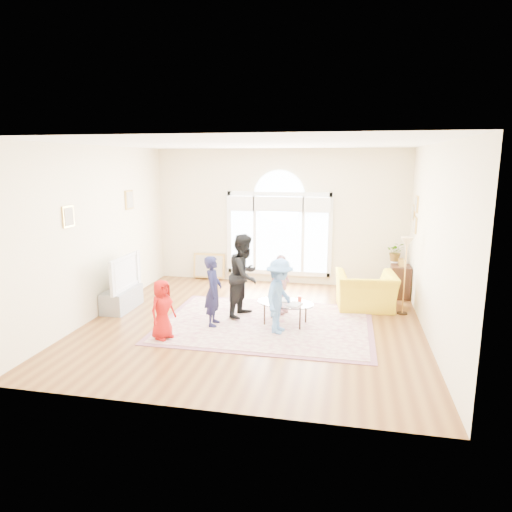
% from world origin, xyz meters
% --- Properties ---
extents(ground, '(6.00, 6.00, 0.00)m').
position_xyz_m(ground, '(0.00, 0.00, 0.00)').
color(ground, '#583216').
rests_on(ground, ground).
extents(room_shell, '(6.00, 6.00, 6.00)m').
position_xyz_m(room_shell, '(0.01, 2.83, 1.57)').
color(room_shell, beige).
rests_on(room_shell, ground).
extents(area_rug, '(3.60, 2.60, 0.02)m').
position_xyz_m(area_rug, '(0.24, 0.03, 0.01)').
color(area_rug, '#C0AF94').
rests_on(area_rug, ground).
extents(rug_border, '(3.80, 2.80, 0.01)m').
position_xyz_m(rug_border, '(0.24, 0.03, 0.01)').
color(rug_border, '#7E4D5B').
rests_on(rug_border, ground).
extents(tv_console, '(0.45, 1.00, 0.42)m').
position_xyz_m(tv_console, '(-2.75, 0.30, 0.21)').
color(tv_console, gray).
rests_on(tv_console, ground).
extents(television, '(0.18, 1.18, 0.68)m').
position_xyz_m(television, '(-2.74, 0.30, 0.76)').
color(television, black).
rests_on(television, tv_console).
extents(coffee_table, '(1.14, 0.84, 0.54)m').
position_xyz_m(coffee_table, '(0.58, 0.08, 0.40)').
color(coffee_table, silver).
rests_on(coffee_table, ground).
extents(armchair, '(1.24, 1.11, 0.74)m').
position_xyz_m(armchair, '(2.02, 1.29, 0.37)').
color(armchair, yellow).
rests_on(armchair, ground).
extents(side_cabinet, '(0.40, 0.50, 0.70)m').
position_xyz_m(side_cabinet, '(2.78, 2.27, 0.35)').
color(side_cabinet, black).
rests_on(side_cabinet, ground).
extents(floor_lamp, '(0.32, 0.32, 1.51)m').
position_xyz_m(floor_lamp, '(2.73, 1.13, 1.28)').
color(floor_lamp, black).
rests_on(floor_lamp, ground).
extents(plant_pedestal, '(0.20, 0.20, 0.70)m').
position_xyz_m(plant_pedestal, '(2.70, 2.74, 0.35)').
color(plant_pedestal, white).
rests_on(plant_pedestal, ground).
extents(potted_plant, '(0.41, 0.36, 0.43)m').
position_xyz_m(potted_plant, '(2.70, 2.74, 0.92)').
color(potted_plant, '#33722D').
rests_on(potted_plant, plant_pedestal).
extents(leaning_picture, '(0.80, 0.14, 0.62)m').
position_xyz_m(leaning_picture, '(-1.74, 2.90, 0.00)').
color(leaning_picture, tan).
rests_on(leaning_picture, ground).
extents(child_red, '(0.49, 0.57, 1.00)m').
position_xyz_m(child_red, '(-1.31, -1.02, 0.52)').
color(child_red, '#A6110E').
rests_on(child_red, area_rug).
extents(child_navy, '(0.34, 0.48, 1.26)m').
position_xyz_m(child_navy, '(-0.68, -0.23, 0.65)').
color(child_navy, '#161738').
rests_on(child_navy, area_rug).
extents(child_black, '(0.76, 0.88, 1.57)m').
position_xyz_m(child_black, '(-0.24, 0.38, 0.81)').
color(child_black, black).
rests_on(child_black, area_rug).
extents(child_pink, '(0.50, 0.73, 1.15)m').
position_xyz_m(child_pink, '(0.39, 0.64, 0.59)').
color(child_pink, '#D59AA0').
rests_on(child_pink, area_rug).
extents(child_blue, '(0.64, 0.91, 1.29)m').
position_xyz_m(child_blue, '(0.53, -0.36, 0.66)').
color(child_blue, '#5282C6').
rests_on(child_blue, area_rug).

